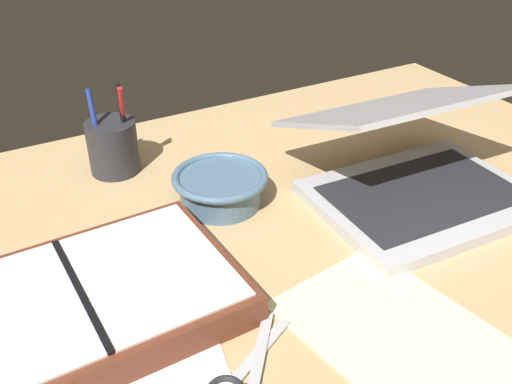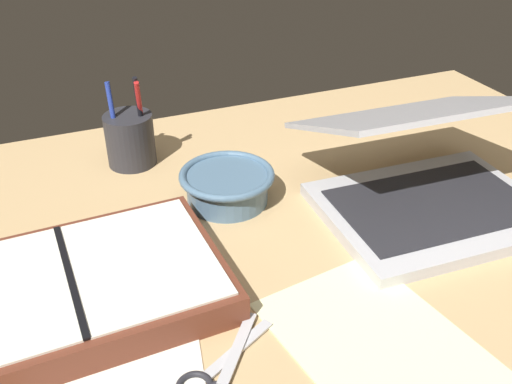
# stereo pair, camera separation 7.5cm
# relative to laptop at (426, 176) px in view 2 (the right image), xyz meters

# --- Properties ---
(desk_top) EXTENTS (1.40, 1.00, 0.02)m
(desk_top) POSITION_rel_laptop_xyz_m (-0.27, -0.05, -0.06)
(desk_top) COLOR tan
(desk_top) RESTS_ON ground
(laptop) EXTENTS (0.33, 0.32, 0.18)m
(laptop) POSITION_rel_laptop_xyz_m (0.00, 0.00, 0.00)
(laptop) COLOR #B7B7BC
(laptop) RESTS_ON desk_top
(bowl) EXTENTS (0.14, 0.14, 0.05)m
(bowl) POSITION_rel_laptop_xyz_m (-0.26, 0.12, -0.02)
(bowl) COLOR slate
(bowl) RESTS_ON desk_top
(pen_cup) EXTENTS (0.08, 0.08, 0.16)m
(pen_cup) POSITION_rel_laptop_xyz_m (-0.37, 0.30, -0.01)
(pen_cup) COLOR #28282D
(pen_cup) RESTS_ON desk_top
(planner) EXTENTS (0.36, 0.24, 0.04)m
(planner) POSITION_rel_laptop_xyz_m (-0.51, -0.02, -0.03)
(planner) COLOR brown
(planner) RESTS_ON desk_top
(scissors) EXTENTS (0.13, 0.11, 0.01)m
(scissors) POSITION_rel_laptop_xyz_m (-0.39, -0.19, -0.05)
(scissors) COLOR #B7B7BC
(scissors) RESTS_ON desk_top
(paper_sheet_front) EXTENTS (0.22, 0.31, 0.00)m
(paper_sheet_front) POSITION_rel_laptop_xyz_m (-0.21, -0.23, -0.05)
(paper_sheet_front) COLOR #F4EFB2
(paper_sheet_front) RESTS_ON desk_top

